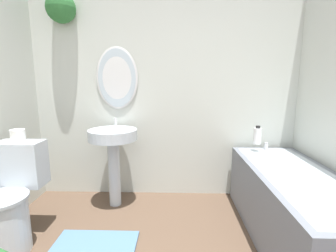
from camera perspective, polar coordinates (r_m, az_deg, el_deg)
wall_back at (r=2.66m, az=-2.18°, el=9.90°), size 2.93×0.29×2.40m
toilet at (r=2.30m, az=-33.15°, el=-14.87°), size 0.38×0.57×0.79m
pedestal_sink at (r=2.51m, az=-12.71°, el=-4.58°), size 0.48×0.48×0.90m
bathtub at (r=2.25m, az=27.69°, el=-16.41°), size 0.65×1.57×0.64m
shampoo_bottle at (r=2.62m, az=20.22°, el=-2.14°), size 0.08×0.08×0.19m
bath_mat at (r=2.18m, az=-16.77°, el=-25.17°), size 0.64×0.35×0.02m
toilet_paper_roll at (r=2.30m, az=-31.74°, el=-1.93°), size 0.11×0.11×0.10m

